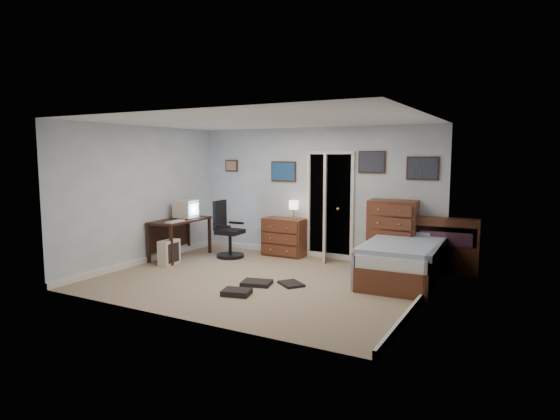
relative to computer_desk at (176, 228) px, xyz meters
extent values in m
cube|color=#9C886C|center=(2.29, -0.65, -0.59)|extent=(5.00, 4.00, 0.02)
cube|color=#321810|center=(0.09, 0.01, 0.15)|extent=(0.67, 1.33, 0.04)
cube|color=#321810|center=(-0.13, -0.62, -0.22)|extent=(0.05, 0.05, 0.71)
cube|color=#321810|center=(0.38, -0.59, -0.22)|extent=(0.05, 0.05, 0.71)
cube|color=#321810|center=(-0.21, 0.60, -0.22)|extent=(0.05, 0.05, 0.71)
cube|color=#321810|center=(0.31, 0.63, -0.22)|extent=(0.05, 0.05, 0.71)
cube|color=#321810|center=(-0.19, -0.01, -0.18)|extent=(0.10, 1.20, 0.50)
cube|color=beige|center=(0.11, 0.16, 0.36)|extent=(0.40, 0.38, 0.34)
cube|color=#8CB2F2|center=(0.30, 0.17, 0.36)|extent=(0.03, 0.28, 0.22)
cube|color=beige|center=(0.11, 0.16, 0.18)|extent=(0.26, 0.26, 0.02)
cube|color=beige|center=(0.27, -0.34, 0.18)|extent=(0.17, 0.41, 0.02)
cube|color=beige|center=(0.29, -0.54, -0.35)|extent=(0.22, 0.43, 0.45)
cube|color=black|center=(0.39, -0.54, -0.35)|extent=(0.02, 0.30, 0.35)
cylinder|color=black|center=(0.92, 0.48, -0.54)|extent=(0.57, 0.57, 0.06)
cylinder|color=black|center=(0.92, 0.48, -0.32)|extent=(0.07, 0.07, 0.41)
cube|color=black|center=(0.92, 0.48, -0.07)|extent=(0.48, 0.48, 0.08)
cube|color=black|center=(0.70, 0.46, 0.24)|extent=(0.09, 0.41, 0.56)
cube|color=black|center=(0.94, 0.23, 0.07)|extent=(0.31, 0.07, 0.04)
cube|color=black|center=(0.90, 0.72, 0.07)|extent=(0.31, 0.07, 0.04)
cube|color=maroon|center=(-0.03, 1.51, -0.18)|extent=(0.16, 0.16, 0.79)
cube|color=#5A2E1C|center=(1.77, 1.12, -0.20)|extent=(0.84, 0.42, 0.74)
cylinder|color=gold|center=(1.97, 1.12, 0.18)|extent=(0.11, 0.11, 0.02)
cylinder|color=gold|center=(1.97, 1.12, 0.29)|extent=(0.02, 0.02, 0.22)
cylinder|color=beige|center=(1.97, 1.12, 0.44)|extent=(0.19, 0.19, 0.17)
cube|color=black|center=(2.64, 1.65, 0.42)|extent=(0.90, 0.60, 2.00)
cube|color=white|center=(2.19, 1.32, 0.42)|extent=(0.06, 0.05, 2.00)
cube|color=white|center=(3.09, 1.32, 0.42)|extent=(0.06, 0.05, 2.00)
cube|color=white|center=(2.64, 1.32, 1.44)|extent=(0.96, 0.05, 0.06)
cube|color=white|center=(2.60, 1.21, 0.42)|extent=(0.31, 0.77, 2.00)
sphere|color=gold|center=(2.91, 1.06, 0.42)|extent=(0.06, 0.06, 0.06)
cube|color=#5A2E1C|center=(3.91, 1.10, 0.03)|extent=(0.85, 0.53, 1.20)
cube|color=#5A2E1C|center=(4.79, 1.22, -0.11)|extent=(1.05, 0.31, 0.93)
cube|color=black|center=(4.80, 1.15, 0.07)|extent=(0.96, 0.15, 0.31)
cube|color=maroon|center=(4.80, 1.15, 0.03)|extent=(0.83, 0.16, 0.23)
cube|color=#5A2E1C|center=(4.29, 0.47, -0.39)|extent=(1.14, 2.14, 0.37)
cube|color=white|center=(4.29, 0.47, -0.12)|extent=(1.09, 2.09, 0.19)
cube|color=#556B9E|center=(4.29, 0.36, 0.00)|extent=(1.19, 1.82, 0.10)
cube|color=#556B9E|center=(3.74, 0.34, -0.28)|extent=(0.12, 1.78, 0.56)
cube|color=slate|center=(4.25, 1.25, 0.04)|extent=(0.59, 0.42, 0.14)
cube|color=#331E11|center=(0.39, 1.33, 1.17)|extent=(0.30, 0.03, 0.24)
cube|color=#8A5D4B|center=(0.39, 1.31, 1.17)|extent=(0.25, 0.01, 0.19)
cube|color=#331E11|center=(1.64, 1.33, 1.07)|extent=(0.55, 0.03, 0.40)
cube|color=navy|center=(1.64, 1.31, 1.07)|extent=(0.50, 0.01, 0.35)
cube|color=#331E11|center=(3.44, 1.33, 1.27)|extent=(0.50, 0.03, 0.40)
cube|color=black|center=(3.44, 1.31, 1.27)|extent=(0.45, 0.01, 0.35)
cube|color=#331E11|center=(4.34, 1.33, 1.17)|extent=(0.55, 0.03, 0.40)
cube|color=black|center=(4.34, 1.31, 1.17)|extent=(0.50, 0.01, 0.35)
cube|color=black|center=(2.40, -1.51, -0.54)|extent=(0.45, 0.38, 0.08)
cube|color=black|center=(2.85, -0.69, -0.56)|extent=(0.49, 0.47, 0.04)
cube|color=black|center=(2.38, -0.92, -0.55)|extent=(0.51, 0.44, 0.06)
camera|label=1|loc=(6.04, -6.87, 1.40)|focal=30.00mm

